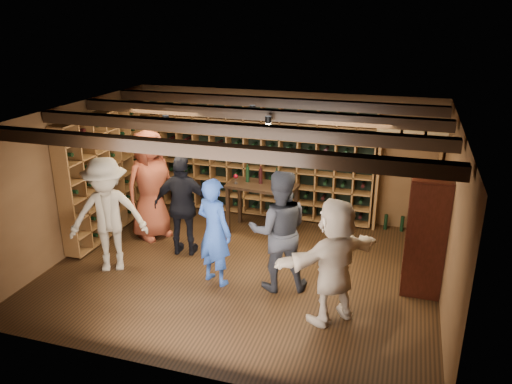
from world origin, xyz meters
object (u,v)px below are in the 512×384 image
(man_blue_shirt, at_px, (214,232))
(guest_woman_black, at_px, (184,206))
(man_grey_suit, at_px, (279,231))
(tasting_table, at_px, (262,191))
(guest_beige, at_px, (334,261))
(display_cabinet, at_px, (425,238))
(guest_khaki, at_px, (108,215))
(guest_red_floral, at_px, (150,185))

(man_blue_shirt, distance_m, guest_woman_black, 1.13)
(man_grey_suit, relative_size, tasting_table, 1.40)
(guest_woman_black, height_order, guest_beige, guest_woman_black)
(guest_woman_black, distance_m, guest_beige, 2.96)
(display_cabinet, relative_size, man_grey_suit, 0.95)
(man_grey_suit, height_order, guest_khaki, guest_khaki)
(man_blue_shirt, distance_m, guest_beige, 1.92)
(guest_red_floral, bearing_deg, display_cabinet, -67.97)
(guest_red_floral, relative_size, guest_woman_black, 1.15)
(man_grey_suit, bearing_deg, guest_khaki, -13.50)
(man_blue_shirt, bearing_deg, guest_woman_black, -20.40)
(man_blue_shirt, distance_m, man_grey_suit, 0.97)
(man_grey_suit, bearing_deg, tasting_table, -84.86)
(guest_khaki, xyz_separation_m, guest_beige, (3.60, -0.36, -0.06))
(guest_khaki, bearing_deg, guest_red_floral, 62.07)
(guest_khaki, height_order, tasting_table, guest_khaki)
(guest_woman_black, distance_m, guest_khaki, 1.24)
(display_cabinet, distance_m, guest_khaki, 4.79)
(man_blue_shirt, relative_size, tasting_table, 1.28)
(man_blue_shirt, height_order, tasting_table, man_blue_shirt)
(display_cabinet, bearing_deg, guest_woman_black, 178.64)
(display_cabinet, relative_size, guest_khaki, 0.94)
(man_grey_suit, relative_size, guest_woman_black, 1.06)
(display_cabinet, xyz_separation_m, man_blue_shirt, (-2.99, -0.66, -0.02))
(man_grey_suit, relative_size, guest_red_floral, 0.92)
(guest_khaki, bearing_deg, man_blue_shirt, -23.05)
(guest_red_floral, xyz_separation_m, guest_beige, (3.56, -1.68, -0.13))
(man_blue_shirt, xyz_separation_m, guest_beige, (1.86, -0.46, 0.03))
(display_cabinet, xyz_separation_m, tasting_table, (-2.83, 1.29, -0.03))
(man_grey_suit, xyz_separation_m, guest_red_floral, (-2.66, 1.08, 0.08))
(guest_red_floral, relative_size, guest_khaki, 1.08)
(man_blue_shirt, bearing_deg, man_grey_suit, -150.72)
(man_grey_suit, height_order, guest_woman_black, man_grey_suit)
(man_blue_shirt, bearing_deg, guest_khaki, 24.41)
(guest_woman_black, xyz_separation_m, tasting_table, (1.01, 1.20, -0.04))
(guest_woman_black, bearing_deg, display_cabinet, 170.10)
(guest_woman_black, bearing_deg, man_grey_suit, 152.77)
(guest_red_floral, height_order, guest_khaki, guest_red_floral)
(man_grey_suit, height_order, guest_beige, man_grey_suit)
(guest_red_floral, distance_m, guest_khaki, 1.32)
(guest_red_floral, height_order, guest_woman_black, guest_red_floral)
(guest_red_floral, xyz_separation_m, guest_khaki, (-0.04, -1.32, -0.07))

